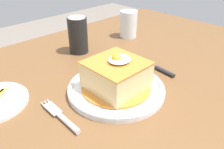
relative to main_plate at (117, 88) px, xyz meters
name	(u,v)px	position (x,y,z in m)	size (l,w,h in m)	color
dining_table	(102,110)	(0.00, 0.06, -0.11)	(1.46, 0.88, 0.73)	brown
main_plate	(117,88)	(0.00, 0.00, 0.00)	(0.25, 0.25, 0.02)	white
sandwich_meal	(118,75)	(0.00, 0.00, 0.04)	(0.18, 0.18, 0.10)	orange
fork	(63,118)	(-0.17, 0.00, 0.00)	(0.02, 0.14, 0.01)	silver
knife	(158,68)	(0.17, -0.01, 0.00)	(0.03, 0.17, 0.01)	#262628
soda_can	(78,35)	(0.08, 0.27, 0.05)	(0.07, 0.07, 0.12)	black
drinking_glass	(128,26)	(0.31, 0.25, 0.04)	(0.07, 0.07, 0.10)	gold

